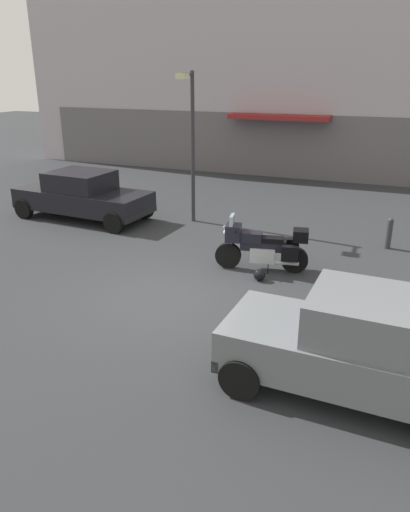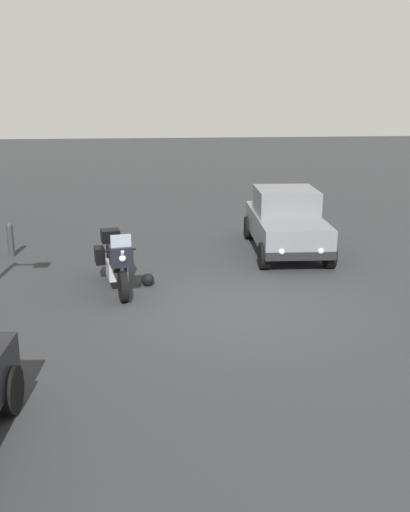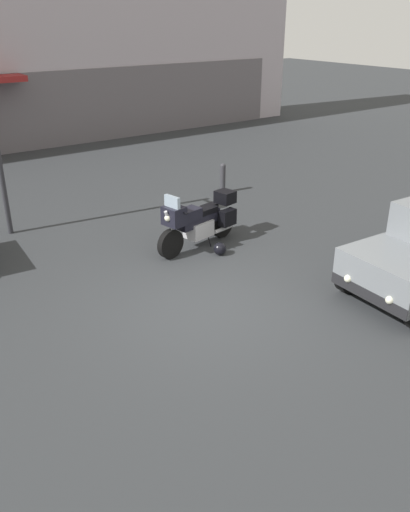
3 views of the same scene
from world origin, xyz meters
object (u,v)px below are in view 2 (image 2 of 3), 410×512
object	(u,v)px
motorcycle	(117,260)
helmet	(148,280)
car_hatchback_near	(286,221)
bollard_curbside	(10,239)

from	to	relation	value
motorcycle	helmet	world-z (taller)	motorcycle
motorcycle	car_hatchback_near	bearing A→B (deg)	110.17
motorcycle	helmet	xyz separation A→B (m)	(0.10, -0.65, -0.48)
bollard_curbside	motorcycle	bearing A→B (deg)	-134.77
motorcycle	helmet	distance (m)	0.81
motorcycle	bollard_curbside	xyz separation A→B (m)	(2.78, 2.80, -0.16)
car_hatchback_near	bollard_curbside	xyz separation A→B (m)	(0.23, 7.03, -0.35)
car_hatchback_near	bollard_curbside	size ratio (longest dim) A/B	4.54
car_hatchback_near	helmet	bearing A→B (deg)	-53.35
helmet	car_hatchback_near	world-z (taller)	car_hatchback_near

